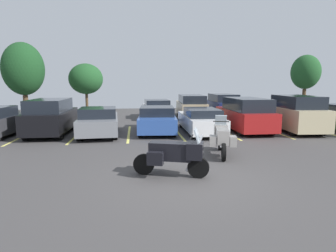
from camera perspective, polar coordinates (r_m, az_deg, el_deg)
The scene contains 16 objects.
ground at distance 8.02m, azimuth 4.49°, elevation -10.97°, with size 44.00×44.00×0.10m, color #423F3F.
motorcycle_touring at distance 7.99m, azimuth 1.23°, elevation -5.65°, with size 2.13×1.16×1.41m.
motorcycle_second at distance 10.63m, azimuth 10.85°, elevation -2.19°, with size 1.03×2.18×1.41m.
parking_stripes at distance 14.98m, azimuth -2.93°, elevation -1.44°, with size 23.68×4.92×0.01m.
car_black at distance 15.67m, azimuth -22.62°, elevation 1.75°, with size 1.82×4.41×1.83m.
car_grey at distance 14.79m, azimuth -13.87°, elevation 0.90°, with size 2.18×4.46×1.42m.
car_blue at distance 15.19m, azimuth -2.24°, elevation 1.29°, with size 2.21×4.41×1.39m.
car_white at distance 15.16m, azimuth 6.63°, elevation 1.14°, with size 1.81×4.83×1.32m.
car_red at distance 16.13m, azimuth 15.33°, elevation 2.27°, with size 1.89×4.71×1.83m.
car_champagne at distance 17.12m, azimuth 24.07°, elevation 2.33°, with size 2.12×4.98×1.97m.
car_far_silver at distance 21.37m, azimuth -2.31°, elevation 3.48°, with size 2.01×4.37×1.39m.
car_far_tan at distance 21.50m, azimuth 4.69°, elevation 4.03°, with size 2.09×4.86×1.75m.
car_far_navy at distance 22.64m, azimuth 10.98°, elevation 4.13°, with size 1.94×4.73×1.78m.
tree_far_left at distance 28.67m, azimuth -16.31°, elevation 9.14°, with size 3.23×3.23×4.48m.
tree_left at distance 29.57m, azimuth 26.13°, elevation 9.76°, with size 2.64×2.64×5.22m.
tree_rear at distance 27.28m, azimuth -27.29°, elevation 10.22°, with size 3.41×3.41×6.03m.
Camera 1 is at (-1.48, -7.41, 2.66)m, focal length 30.06 mm.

